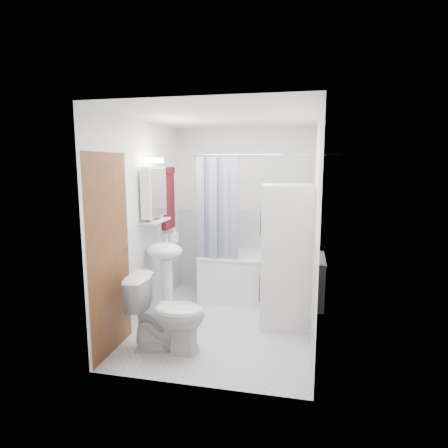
% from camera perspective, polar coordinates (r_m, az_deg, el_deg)
% --- Properties ---
extents(floor, '(2.60, 2.60, 0.00)m').
position_cam_1_polar(floor, '(4.63, 0.23, -14.91)').
color(floor, silver).
rests_on(floor, ground).
extents(room_walls, '(2.60, 2.60, 2.60)m').
position_cam_1_polar(room_walls, '(4.25, 0.24, 3.72)').
color(room_walls, silver).
rests_on(room_walls, ground).
extents(wainscot, '(1.98, 2.58, 2.58)m').
position_cam_1_polar(wainscot, '(4.70, 0.98, -6.77)').
color(wainscot, white).
rests_on(wainscot, ground).
extents(door, '(0.05, 2.00, 2.00)m').
position_cam_1_polar(door, '(4.12, -14.45, -3.60)').
color(door, brown).
rests_on(door, ground).
extents(bathtub, '(1.69, 0.80, 0.64)m').
position_cam_1_polar(bathtub, '(5.31, 5.81, -7.66)').
color(bathtub, white).
rests_on(bathtub, ground).
extents(tub_spout, '(0.04, 0.12, 0.04)m').
position_cam_1_polar(tub_spout, '(5.48, 8.38, -0.67)').
color(tub_spout, silver).
rests_on(tub_spout, room_walls).
extents(curtain_rod, '(1.87, 0.02, 0.02)m').
position_cam_1_polar(curtain_rod, '(4.75, 5.67, 10.45)').
color(curtain_rod, silver).
rests_on(curtain_rod, room_walls).
extents(shower_curtain, '(0.55, 0.02, 1.45)m').
position_cam_1_polar(shower_curtain, '(4.89, -1.02, 1.64)').
color(shower_curtain, '#132045').
rests_on(shower_curtain, curtain_rod).
extents(sink, '(0.44, 0.37, 1.04)m').
position_cam_1_polar(sink, '(4.62, -8.96, -5.83)').
color(sink, white).
rests_on(sink, ground).
extents(medicine_cabinet, '(0.13, 0.50, 0.71)m').
position_cam_1_polar(medicine_cabinet, '(4.61, -10.61, 4.97)').
color(medicine_cabinet, white).
rests_on(medicine_cabinet, room_walls).
extents(shelf, '(0.18, 0.54, 0.02)m').
position_cam_1_polar(shelf, '(4.64, -10.31, 0.47)').
color(shelf, silver).
rests_on(shelf, room_walls).
extents(shower_caddy, '(0.22, 0.06, 0.02)m').
position_cam_1_polar(shower_caddy, '(5.44, 8.95, 1.23)').
color(shower_caddy, silver).
rests_on(shower_caddy, room_walls).
extents(towel, '(0.07, 0.35, 0.85)m').
position_cam_1_polar(towel, '(5.16, -8.46, 4.06)').
color(towel, maroon).
rests_on(towel, room_walls).
extents(washer_dryer, '(0.65, 0.65, 1.65)m').
position_cam_1_polar(washer_dryer, '(4.46, 9.31, -4.75)').
color(washer_dryer, white).
rests_on(washer_dryer, ground).
extents(toilet, '(0.81, 0.48, 0.77)m').
position_cam_1_polar(toilet, '(3.95, -8.65, -13.36)').
color(toilet, white).
rests_on(toilet, ground).
extents(soap_pump, '(0.08, 0.17, 0.08)m').
position_cam_1_polar(soap_pump, '(4.76, -7.53, -2.31)').
color(soap_pump, gray).
rests_on(soap_pump, sink).
extents(shelf_bottle, '(0.07, 0.18, 0.07)m').
position_cam_1_polar(shelf_bottle, '(4.50, -11.06, 0.79)').
color(shelf_bottle, gray).
rests_on(shelf_bottle, shelf).
extents(shelf_cup, '(0.10, 0.09, 0.10)m').
position_cam_1_polar(shelf_cup, '(4.74, -9.78, 1.44)').
color(shelf_cup, gray).
rests_on(shelf_cup, shelf).
extents(shampoo_a, '(0.13, 0.17, 0.13)m').
position_cam_1_polar(shampoo_a, '(5.44, 6.56, 2.10)').
color(shampoo_a, gray).
rests_on(shampoo_a, shower_caddy).
extents(shampoo_b, '(0.08, 0.21, 0.08)m').
position_cam_1_polar(shampoo_b, '(5.44, 7.81, 1.80)').
color(shampoo_b, '#264C9B').
rests_on(shampoo_b, shower_caddy).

